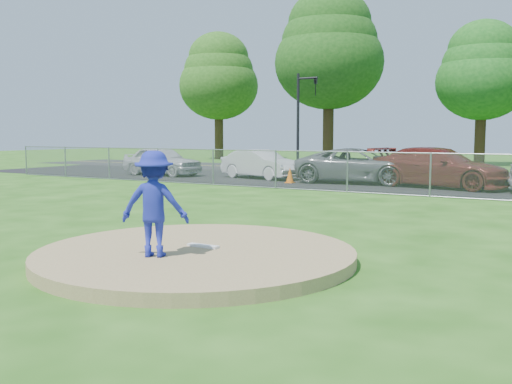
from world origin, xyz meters
TOP-DOWN VIEW (x-y plane):
  - ground at (0.00, 10.00)m, footprint 120.00×120.00m
  - pitchers_mound at (0.00, 0.00)m, footprint 5.40×5.40m
  - pitching_rubber at (0.00, 0.20)m, footprint 0.60×0.15m
  - chain_link_fence at (0.00, 12.00)m, footprint 40.00×0.06m
  - parking_lot at (0.00, 16.50)m, footprint 50.00×8.00m
  - street at (0.00, 24.00)m, footprint 60.00×7.00m
  - tree_far_left at (-22.00, 33.00)m, footprint 6.72×6.72m
  - tree_left at (-11.00, 31.00)m, footprint 7.84×7.84m
  - tree_center at (-1.00, 34.00)m, footprint 6.16×6.16m
  - traffic_signal_left at (-8.76, 22.00)m, footprint 1.28×0.20m
  - pitcher at (-0.23, -0.79)m, footprint 1.25×1.01m
  - traffic_cone at (-5.67, 14.53)m, footprint 0.36×0.36m
  - parked_car_silver at (-13.56, 15.34)m, footprint 4.48×1.97m
  - parked_car_white at (-8.07, 16.09)m, footprint 4.44×2.44m
  - parked_car_gray at (-3.04, 16.00)m, footprint 5.68×3.03m
  - parked_car_darkred at (0.45, 15.69)m, footprint 5.87×3.24m

SIDE VIEW (x-z plane):
  - ground at x=0.00m, z-range 0.00..0.00m
  - street at x=0.00m, z-range 0.00..0.01m
  - parking_lot at x=0.00m, z-range 0.00..0.01m
  - pitchers_mound at x=0.00m, z-range 0.00..0.20m
  - pitching_rubber at x=0.00m, z-range 0.20..0.24m
  - traffic_cone at x=-5.67m, z-range 0.01..0.70m
  - parked_car_white at x=-8.07m, z-range 0.01..1.40m
  - chain_link_fence at x=0.00m, z-range 0.00..1.50m
  - parked_car_silver at x=-13.56m, z-range 0.01..1.51m
  - parked_car_gray at x=-3.04m, z-range 0.01..1.53m
  - parked_car_darkred at x=0.45m, z-range 0.01..1.62m
  - pitcher at x=-0.23m, z-range 0.20..1.89m
  - traffic_signal_left at x=-8.76m, z-range 0.56..6.16m
  - tree_center at x=-1.00m, z-range 1.55..11.39m
  - tree_far_left at x=-22.00m, z-range 1.69..12.43m
  - tree_left at x=-11.00m, z-range 1.98..14.51m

